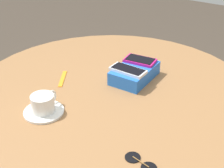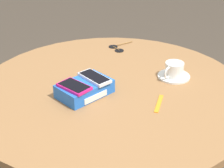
% 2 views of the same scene
% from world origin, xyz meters
% --- Properties ---
extents(round_table, '(1.14, 1.14, 0.73)m').
position_xyz_m(round_table, '(0.00, 0.00, 0.62)').
color(round_table, '#2D2D2D').
rests_on(round_table, ground_plane).
extents(phone_box, '(0.21, 0.14, 0.05)m').
position_xyz_m(phone_box, '(-0.12, 0.03, 0.76)').
color(phone_box, blue).
rests_on(phone_box, round_table).
extents(phone_magenta, '(0.09, 0.13, 0.01)m').
position_xyz_m(phone_magenta, '(-0.17, 0.03, 0.79)').
color(phone_magenta, '#D11975').
rests_on(phone_magenta, phone_box).
extents(phone_white, '(0.07, 0.14, 0.01)m').
position_xyz_m(phone_white, '(-0.07, 0.03, 0.79)').
color(phone_white, silver).
rests_on(phone_white, phone_box).
extents(saucer, '(0.14, 0.14, 0.01)m').
position_xyz_m(saucer, '(0.27, -0.11, 0.73)').
color(saucer, white).
rests_on(saucer, round_table).
extents(coffee_cup, '(0.11, 0.08, 0.06)m').
position_xyz_m(coffee_cup, '(0.26, -0.11, 0.77)').
color(coffee_cup, white).
rests_on(coffee_cup, saucer).
extents(lanyard_strap, '(0.12, 0.08, 0.00)m').
position_xyz_m(lanyard_strap, '(0.05, -0.21, 0.73)').
color(lanyard_strap, orange).
rests_on(lanyard_strap, round_table).
extents(sunglasses, '(0.15, 0.10, 0.01)m').
position_xyz_m(sunglasses, '(0.30, 0.29, 0.73)').
color(sunglasses, black).
rests_on(sunglasses, round_table).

